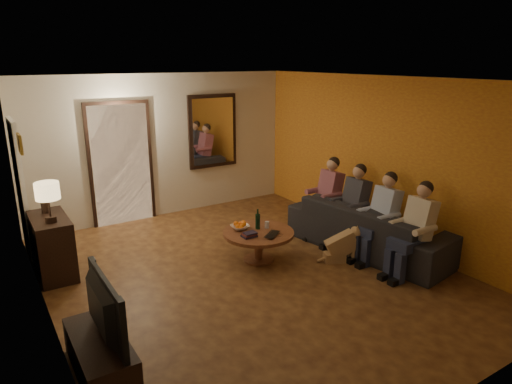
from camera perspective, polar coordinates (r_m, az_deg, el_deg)
floor at (r=6.38m, az=-0.84°, el=-10.15°), size 5.00×6.00×0.01m
ceiling at (r=5.71m, az=-0.96°, el=13.88°), size 5.00×6.00×0.01m
back_wall at (r=8.55m, az=-11.52°, el=5.63°), size 5.00×0.02×2.60m
front_wall at (r=3.84m, az=23.53°, el=-8.87°), size 5.00×0.02×2.60m
left_wall at (r=5.13m, az=-25.47°, el=-2.86°), size 0.02×6.00×2.60m
right_wall at (r=7.49m, az=15.66°, el=3.84°), size 0.02×6.00×2.60m
orange_accent at (r=7.48m, az=15.61°, el=3.83°), size 0.01×6.00×2.60m
kitchen_doorway at (r=8.34m, az=-16.50°, el=3.25°), size 1.00×0.06×2.10m
door_trim at (r=8.33m, az=-16.48°, el=3.24°), size 1.12×0.04×2.22m
fridge_glimpse at (r=8.45m, az=-14.81°, el=2.50°), size 0.45×0.03×1.70m
mirror_frame at (r=8.88m, az=-5.44°, el=7.58°), size 1.00×0.05×1.40m
mirror_glass at (r=8.86m, az=-5.35°, el=7.56°), size 0.86×0.02×1.26m
white_door at (r=7.41m, az=-27.31°, el=0.23°), size 0.06×0.85×2.04m
framed_art at (r=6.27m, az=-27.43°, el=5.37°), size 0.03×0.28×0.24m
art_canvas at (r=6.27m, az=-27.29°, el=5.39°), size 0.01×0.22×0.18m
dresser at (r=6.78m, az=-24.10°, el=-6.19°), size 0.45×0.93×0.82m
table_lamp at (r=6.36m, az=-24.49°, el=-1.17°), size 0.30×0.30×0.54m
flower_vase at (r=6.79m, az=-25.01°, el=-0.61°), size 0.14×0.14×0.44m
tv_stand at (r=4.75m, az=-18.85°, el=-18.79°), size 0.45×1.09×0.36m
tv at (r=4.50m, az=-19.43°, el=-13.73°), size 1.05×0.14×0.60m
sofa at (r=7.19m, az=14.08°, el=-4.28°), size 2.68×1.38×0.75m
person_a at (r=6.50m, az=19.32°, el=-4.85°), size 0.60×0.40×1.20m
person_b at (r=6.85m, az=15.43°, el=-3.40°), size 0.60×0.40×1.20m
person_c at (r=7.24m, az=11.95°, el=-2.08°), size 0.60×0.40×1.20m
person_d at (r=7.66m, az=8.84°, el=-0.89°), size 0.60×0.40×1.20m
dog at (r=6.74m, az=10.67°, el=-6.32°), size 0.61×0.44×0.56m
coffee_table at (r=6.68m, az=0.31°, el=-6.74°), size 1.31×1.31×0.45m
bowl at (r=6.67m, az=-2.01°, el=-4.41°), size 0.26×0.26×0.06m
oranges at (r=6.65m, az=-2.02°, el=-3.86°), size 0.20×0.20×0.08m
wine_bottle at (r=6.65m, az=0.22°, el=-3.35°), size 0.07×0.07×0.31m
wine_glass at (r=6.71m, az=1.38°, el=-4.12°), size 0.06×0.06×0.10m
book_stack at (r=6.40m, az=-0.86°, el=-5.32°), size 0.20×0.15×0.07m
laptop at (r=6.43m, az=2.43°, el=-5.43°), size 0.39×0.36×0.03m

